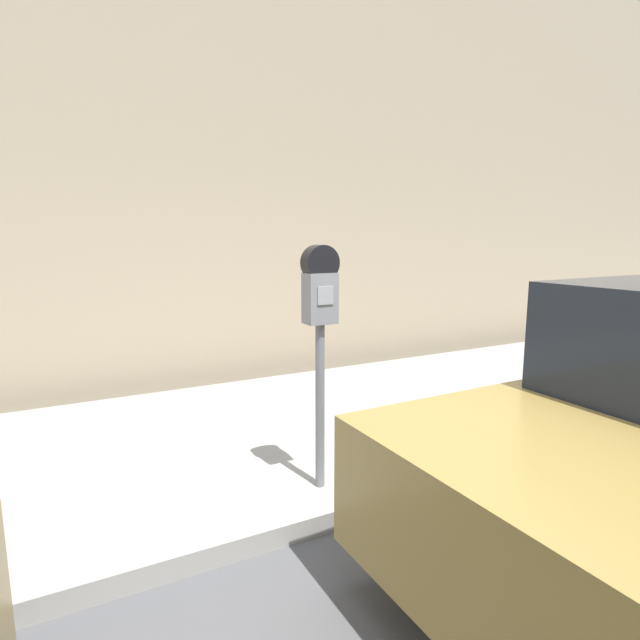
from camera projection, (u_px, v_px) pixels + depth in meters
ground_plane at (471, 605)px, 2.30m from camera, size 60.00×60.00×0.00m
sidewalk at (282, 431)px, 4.22m from camera, size 24.00×2.80×0.13m
building_facade at (210, 139)px, 5.43m from camera, size 24.00×0.30×5.49m
parking_meter at (320, 313)px, 2.98m from camera, size 0.21×0.14×1.51m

